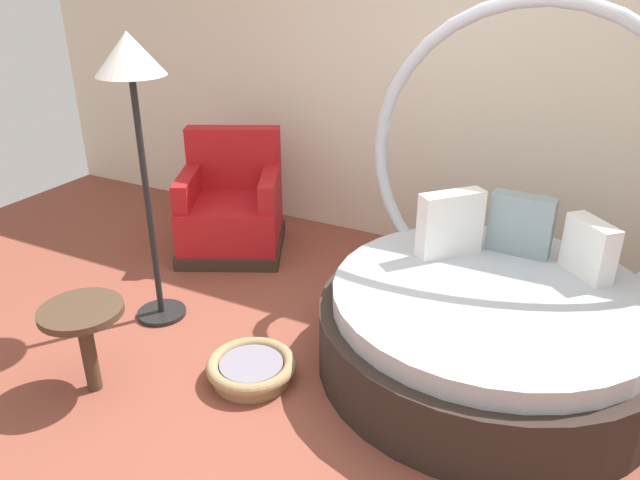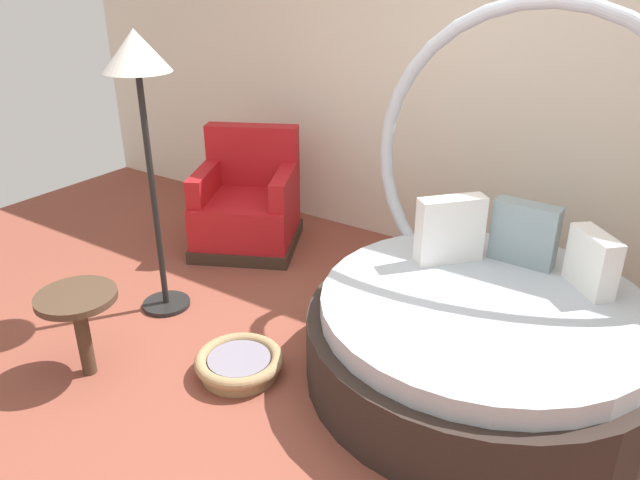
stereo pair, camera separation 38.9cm
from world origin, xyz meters
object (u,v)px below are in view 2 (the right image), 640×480
round_daybed (488,314)px  red_armchair (248,206)px  side_table (78,309)px  pet_basket (239,364)px  floor_lamp (139,80)px

round_daybed → red_armchair: bearing=165.6°
red_armchair → side_table: bearing=-79.1°
pet_basket → side_table: side_table is taller
floor_lamp → red_armchair: bearing=99.1°
pet_basket → floor_lamp: floor_lamp is taller
round_daybed → red_armchair: 2.30m
red_armchair → pet_basket: size_ratio=2.10×
pet_basket → red_armchair: bearing=127.9°
round_daybed → pet_basket: 1.44m
side_table → floor_lamp: 1.36m
round_daybed → side_table: (-1.87, -1.30, 0.06)m
pet_basket → side_table: (-0.73, -0.47, 0.35)m
red_armchair → floor_lamp: size_ratio=0.59×
round_daybed → pet_basket: (-1.14, -0.83, -0.30)m
side_table → round_daybed: bearing=34.8°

